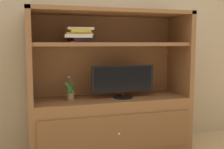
{
  "coord_description": "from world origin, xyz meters",
  "views": [
    {
      "loc": [
        -0.79,
        -2.33,
        1.18
      ],
      "look_at": [
        0.0,
        0.35,
        0.85
      ],
      "focal_mm": 44.02,
      "sensor_mm": 36.0,
      "label": 1
    }
  ],
  "objects_px": {
    "media_console": "(110,109)",
    "tv_monitor": "(123,81)",
    "magazine_stack": "(78,35)",
    "potted_plant": "(70,95)"
  },
  "relations": [
    {
      "from": "media_console",
      "to": "tv_monitor",
      "type": "bearing_deg",
      "value": -22.52
    },
    {
      "from": "potted_plant",
      "to": "magazine_stack",
      "type": "bearing_deg",
      "value": 3.34
    },
    {
      "from": "tv_monitor",
      "to": "magazine_stack",
      "type": "height_order",
      "value": "magazine_stack"
    },
    {
      "from": "potted_plant",
      "to": "magazine_stack",
      "type": "xyz_separation_m",
      "value": [
        0.09,
        0.01,
        0.6
      ]
    },
    {
      "from": "media_console",
      "to": "magazine_stack",
      "type": "relative_size",
      "value": 4.78
    },
    {
      "from": "magazine_stack",
      "to": "media_console",
      "type": "bearing_deg",
      "value": 0.45
    },
    {
      "from": "media_console",
      "to": "tv_monitor",
      "type": "relative_size",
      "value": 2.5
    },
    {
      "from": "potted_plant",
      "to": "tv_monitor",
      "type": "bearing_deg",
      "value": -4.51
    },
    {
      "from": "media_console",
      "to": "magazine_stack",
      "type": "height_order",
      "value": "media_console"
    },
    {
      "from": "media_console",
      "to": "tv_monitor",
      "type": "height_order",
      "value": "media_console"
    }
  ]
}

